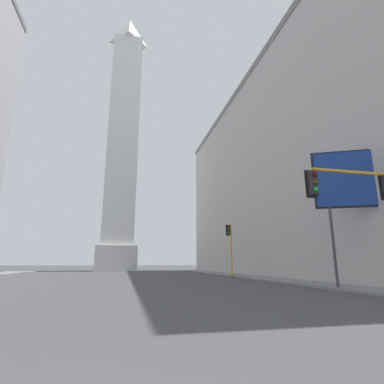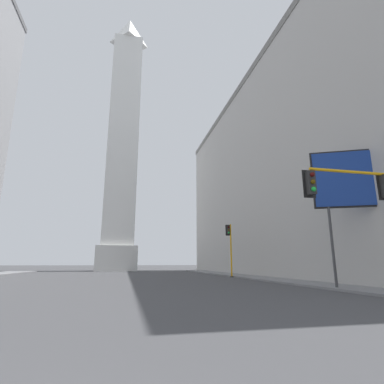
# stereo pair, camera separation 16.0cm
# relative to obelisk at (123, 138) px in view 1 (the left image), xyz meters

# --- Properties ---
(sidewalk_right) EXTENTS (5.00, 76.80, 0.15)m
(sidewalk_right) POSITION_rel_obelisk_xyz_m (16.81, -40.96, -29.68)
(sidewalk_right) COLOR slate
(sidewalk_right) RESTS_ON ground_plane
(building_right) EXTENTS (19.81, 60.26, 28.52)m
(building_right) POSITION_rel_obelisk_xyz_m (27.43, -28.22, -15.48)
(building_right) COLOR #B2AFAA
(building_right) RESTS_ON ground_plane
(obelisk) EXTENTS (8.27, 8.27, 61.99)m
(obelisk) POSITION_rel_obelisk_xyz_m (0.00, 0.00, 0.00)
(obelisk) COLOR silver
(obelisk) RESTS_ON ground_plane
(traffic_light_near_right) EXTENTS (4.82, 0.52, 6.00)m
(traffic_light_near_right) POSITION_rel_obelisk_xyz_m (12.45, -54.52, -25.18)
(traffic_light_near_right) COLOR orange
(traffic_light_near_right) RESTS_ON ground_plane
(traffic_light_mid_right) EXTENTS (0.77, 0.51, 6.28)m
(traffic_light_mid_right) POSITION_rel_obelisk_xyz_m (13.98, -31.23, -25.62)
(traffic_light_mid_right) COLOR orange
(traffic_light_mid_right) RESTS_ON ground_plane
(billboard_sign) EXTENTS (4.99, 2.42, 9.34)m
(billboard_sign) POSITION_rel_obelisk_xyz_m (16.60, -49.36, -22.65)
(billboard_sign) COLOR #3F3F42
(billboard_sign) RESTS_ON ground_plane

